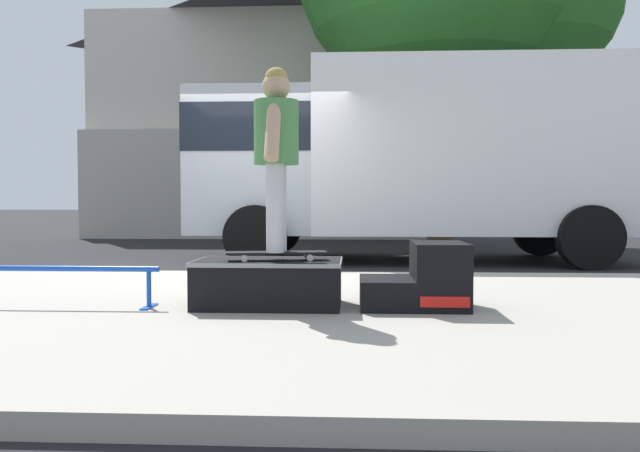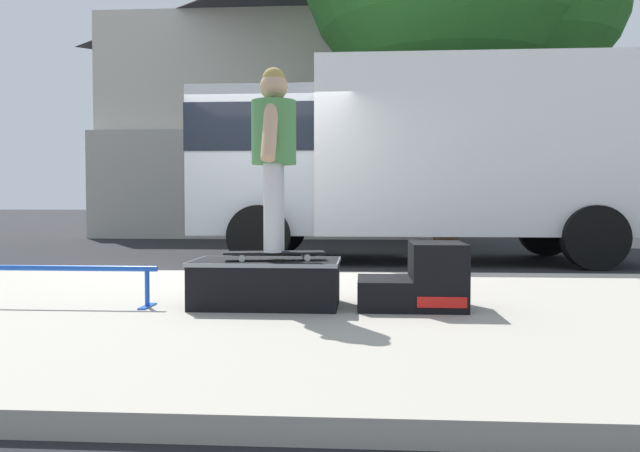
{
  "view_description": "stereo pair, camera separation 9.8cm",
  "coord_description": "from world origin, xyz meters",
  "px_view_note": "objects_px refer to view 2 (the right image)",
  "views": [
    {
      "loc": [
        1.3,
        -7.85,
        0.94
      ],
      "look_at": [
        0.98,
        -1.82,
        0.71
      ],
      "focal_mm": 35.14,
      "sensor_mm": 36.0,
      "label": 1
    },
    {
      "loc": [
        1.39,
        -7.84,
        0.94
      ],
      "look_at": [
        0.98,
        -1.82,
        0.71
      ],
      "focal_mm": 35.14,
      "sensor_mm": 36.0,
      "label": 2
    }
  ],
  "objects_px": {
    "kicker_ramp": "(421,281)",
    "grind_rail": "(58,275)",
    "box_truck": "(416,154)",
    "skate_box": "(267,281)",
    "skateboard": "(274,253)",
    "skater_kid": "(274,144)"
  },
  "relations": [
    {
      "from": "kicker_ramp",
      "to": "grind_rail",
      "type": "height_order",
      "value": "kicker_ramp"
    },
    {
      "from": "box_truck",
      "to": "skateboard",
      "type": "bearing_deg",
      "value": -106.27
    },
    {
      "from": "grind_rail",
      "to": "skateboard",
      "type": "relative_size",
      "value": 1.99
    },
    {
      "from": "box_truck",
      "to": "grind_rail",
      "type": "bearing_deg",
      "value": -121.42
    },
    {
      "from": "kicker_ramp",
      "to": "grind_rail",
      "type": "bearing_deg",
      "value": -177.71
    },
    {
      "from": "kicker_ramp",
      "to": "skateboard",
      "type": "bearing_deg",
      "value": -177.69
    },
    {
      "from": "skate_box",
      "to": "box_truck",
      "type": "bearing_deg",
      "value": 72.91
    },
    {
      "from": "skate_box",
      "to": "kicker_ramp",
      "type": "xyz_separation_m",
      "value": [
        1.2,
        -0.0,
        0.01
      ]
    },
    {
      "from": "kicker_ramp",
      "to": "grind_rail",
      "type": "xyz_separation_m",
      "value": [
        -2.85,
        -0.11,
        0.03
      ]
    },
    {
      "from": "skate_box",
      "to": "skater_kid",
      "type": "height_order",
      "value": "skater_kid"
    },
    {
      "from": "skater_kid",
      "to": "skateboard",
      "type": "bearing_deg",
      "value": 0.0
    },
    {
      "from": "skateboard",
      "to": "box_truck",
      "type": "height_order",
      "value": "box_truck"
    },
    {
      "from": "grind_rail",
      "to": "skateboard",
      "type": "xyz_separation_m",
      "value": [
        1.71,
        0.07,
        0.18
      ]
    },
    {
      "from": "grind_rail",
      "to": "box_truck",
      "type": "relative_size",
      "value": 0.23
    },
    {
      "from": "kicker_ramp",
      "to": "grind_rail",
      "type": "distance_m",
      "value": 2.85
    },
    {
      "from": "skateboard",
      "to": "kicker_ramp",
      "type": "bearing_deg",
      "value": 2.31
    },
    {
      "from": "skate_box",
      "to": "grind_rail",
      "type": "distance_m",
      "value": 1.65
    },
    {
      "from": "grind_rail",
      "to": "skateboard",
      "type": "height_order",
      "value": "skateboard"
    },
    {
      "from": "grind_rail",
      "to": "box_truck",
      "type": "bearing_deg",
      "value": 58.58
    },
    {
      "from": "skater_kid",
      "to": "box_truck",
      "type": "bearing_deg",
      "value": 73.73
    },
    {
      "from": "skate_box",
      "to": "skateboard",
      "type": "height_order",
      "value": "skateboard"
    },
    {
      "from": "grind_rail",
      "to": "kicker_ramp",
      "type": "bearing_deg",
      "value": 2.29
    }
  ]
}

